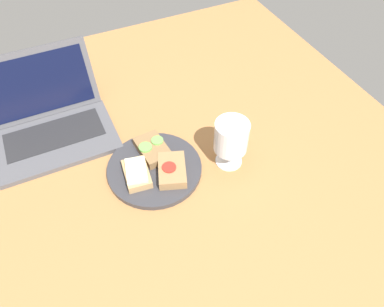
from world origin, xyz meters
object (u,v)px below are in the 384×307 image
(sandwich_with_cucumber, at_px, (153,149))
(wine_glass, at_px, (231,138))
(sandwich_with_tomato, at_px, (172,170))
(sandwich_with_cheese, at_px, (137,173))
(plate, at_px, (155,169))
(laptop, at_px, (49,120))

(sandwich_with_cucumber, xyz_separation_m, wine_glass, (0.18, -0.10, 0.06))
(wine_glass, bearing_deg, sandwich_with_cucumber, 149.39)
(sandwich_with_tomato, bearing_deg, sandwich_with_cucumber, 101.98)
(sandwich_with_cheese, xyz_separation_m, wine_glass, (0.24, -0.04, 0.06))
(plate, distance_m, wine_glass, 0.22)
(sandwich_with_tomato, bearing_deg, sandwich_with_cheese, 162.04)
(plate, xyz_separation_m, sandwich_with_tomato, (0.03, -0.04, 0.02))
(laptop, bearing_deg, sandwich_with_tomato, -50.16)
(plate, height_order, wine_glass, wine_glass)
(plate, xyz_separation_m, laptop, (-0.21, 0.26, 0.04))
(plate, distance_m, laptop, 0.34)
(plate, bearing_deg, wine_glass, -15.77)
(wine_glass, bearing_deg, sandwich_with_cheese, 169.89)
(sandwich_with_cheese, distance_m, wine_glass, 0.26)
(plate, distance_m, sandwich_with_tomato, 0.06)
(plate, bearing_deg, sandwich_with_cucumber, 72.35)
(sandwich_with_tomato, relative_size, wine_glass, 0.88)
(plate, distance_m, sandwich_with_cucumber, 0.06)
(sandwich_with_cucumber, height_order, laptop, laptop)
(sandwich_with_tomato, height_order, wine_glass, wine_glass)
(sandwich_with_tomato, bearing_deg, laptop, 129.84)
(wine_glass, height_order, laptop, laptop)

